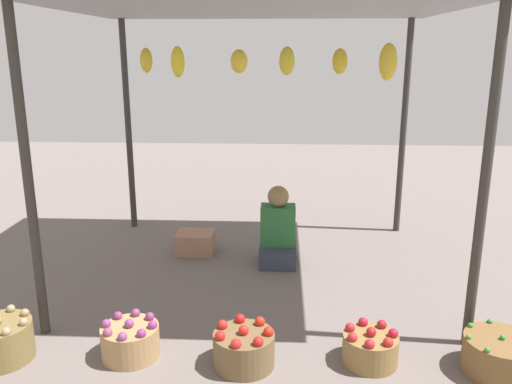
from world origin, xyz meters
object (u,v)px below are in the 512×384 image
basket_purple_onions (130,340)px  basket_red_tomatoes (244,348)px  basket_red_apples (370,348)px  wooden_crate_near_vendor (195,242)px  basket_potatoes (0,341)px  basket_green_chilies (500,356)px  vendor_person (278,234)px

basket_purple_onions → basket_red_tomatoes: size_ratio=0.96×
basket_red_apples → wooden_crate_near_vendor: basket_red_apples is taller
basket_red_tomatoes → basket_red_apples: (0.85, 0.07, -0.01)m
basket_potatoes → wooden_crate_near_vendor: size_ratio=1.13×
basket_red_apples → basket_green_chilies: size_ratio=0.79×
vendor_person → basket_purple_onions: 2.01m
vendor_person → wooden_crate_near_vendor: vendor_person is taller
wooden_crate_near_vendor → basket_purple_onions: bearing=-94.0°
wooden_crate_near_vendor → basket_red_tomatoes: bearing=-72.0°
basket_potatoes → basket_purple_onions: 0.88m
basket_potatoes → wooden_crate_near_vendor: 2.27m
basket_red_tomatoes → basket_green_chilies: bearing=-0.1°
basket_red_apples → basket_green_chilies: bearing=-5.0°
basket_potatoes → basket_green_chilies: 3.36m
vendor_person → wooden_crate_near_vendor: size_ratio=2.04×
vendor_person → basket_red_apples: bearing=-69.6°
basket_purple_onions → wooden_crate_near_vendor: (0.14, 1.95, -0.01)m
vendor_person → basket_potatoes: bearing=-136.0°
basket_green_chilies → basket_red_apples: bearing=175.0°
basket_red_tomatoes → basket_green_chilies: basket_red_tomatoes is taller
vendor_person → basket_red_apples: 1.86m
vendor_person → wooden_crate_near_vendor: bearing=166.0°
basket_purple_onions → wooden_crate_near_vendor: size_ratio=1.04×
basket_green_chilies → basket_potatoes: bearing=-179.9°
basket_green_chilies → wooden_crate_near_vendor: size_ratio=1.24×
vendor_person → basket_green_chilies: 2.34m
vendor_person → basket_purple_onions: size_ratio=1.95×
basket_red_tomatoes → basket_red_apples: size_ratio=1.11×
basket_potatoes → wooden_crate_near_vendor: bearing=63.4°
vendor_person → basket_green_chilies: (1.48, -1.81, -0.18)m
basket_potatoes → wooden_crate_near_vendor: (1.02, 2.03, -0.03)m
basket_green_chilies → vendor_person: bearing=129.3°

